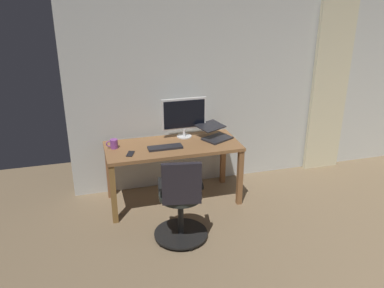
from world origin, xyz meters
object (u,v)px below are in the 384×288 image
at_px(cell_phone_by_monitor, 130,154).
at_px(mug_coffee, 114,144).
at_px(computer_monitor, 184,115).
at_px(desk, 173,152).
at_px(office_chair, 181,203).
at_px(laptop, 215,134).
at_px(computer_keyboard, 165,147).

xyz_separation_m(cell_phone_by_monitor, mug_coffee, (0.16, -0.22, 0.05)).
bearing_deg(computer_monitor, desk, 47.88).
relative_size(office_chair, laptop, 2.03).
height_order(office_chair, mug_coffee, office_chair).
relative_size(desk, computer_keyboard, 3.96).
xyz_separation_m(office_chair, computer_monitor, (-0.31, -1.04, 0.57)).
relative_size(office_chair, cell_phone_by_monitor, 6.51).
height_order(computer_monitor, cell_phone_by_monitor, computer_monitor).
relative_size(laptop, cell_phone_by_monitor, 3.20).
bearing_deg(computer_keyboard, laptop, -167.06).
relative_size(computer_keyboard, laptop, 0.85).
xyz_separation_m(desk, office_chair, (0.12, 0.82, -0.21)).
relative_size(computer_monitor, cell_phone_by_monitor, 3.77).
bearing_deg(office_chair, mug_coffee, 131.66).
distance_m(computer_monitor, mug_coffee, 0.90).
distance_m(laptop, mug_coffee, 1.20).
relative_size(desk, computer_monitor, 2.85).
bearing_deg(computer_keyboard, desk, -142.14).
bearing_deg(laptop, computer_monitor, -50.87).
height_order(computer_monitor, mug_coffee, computer_monitor).
xyz_separation_m(office_chair, computer_keyboard, (-0.01, -0.74, 0.31)).
height_order(office_chair, computer_keyboard, office_chair).
height_order(computer_monitor, computer_keyboard, computer_monitor).
bearing_deg(office_chair, computer_monitor, 83.68).
bearing_deg(computer_monitor, computer_keyboard, 44.67).
distance_m(computer_monitor, computer_keyboard, 0.50).
bearing_deg(desk, computer_keyboard, 37.86).
distance_m(cell_phone_by_monitor, mug_coffee, 0.28).
height_order(computer_keyboard, mug_coffee, mug_coffee).
bearing_deg(computer_keyboard, cell_phone_by_monitor, 8.31).
bearing_deg(computer_keyboard, computer_monitor, -135.33).
bearing_deg(laptop, cell_phone_by_monitor, -15.83).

